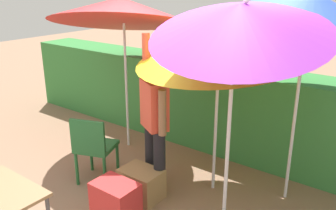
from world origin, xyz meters
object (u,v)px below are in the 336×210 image
at_px(chair_plastic, 94,146).
at_px(umbrella_navy, 309,7).
at_px(person_vendor, 154,118).
at_px(crate_cardboard, 141,184).
at_px(umbrella_rainbow, 240,20).
at_px(umbrella_yellow, 120,10).
at_px(umbrella_orange, 221,43).
at_px(cooler_box, 116,203).

bearing_deg(chair_plastic, umbrella_navy, 29.39).
bearing_deg(person_vendor, crate_cardboard, -94.84).
relative_size(umbrella_rainbow, chair_plastic, 2.86).
height_order(umbrella_rainbow, umbrella_navy, umbrella_rainbow).
distance_m(umbrella_yellow, person_vendor, 1.75).
relative_size(umbrella_orange, crate_cardboard, 4.45).
xyz_separation_m(person_vendor, chair_plastic, (-0.70, -0.33, -0.42)).
bearing_deg(umbrella_rainbow, umbrella_yellow, 157.21).
distance_m(umbrella_navy, chair_plastic, 2.88).
relative_size(umbrella_navy, person_vendor, 1.32).
bearing_deg(umbrella_orange, person_vendor, -142.35).
xyz_separation_m(umbrella_yellow, umbrella_navy, (2.49, 0.12, 0.15)).
relative_size(umbrella_rainbow, umbrella_navy, 1.02).
bearing_deg(umbrella_rainbow, chair_plastic, -177.62).
xyz_separation_m(chair_plastic, crate_cardboard, (0.68, 0.09, -0.33)).
bearing_deg(umbrella_yellow, umbrella_orange, -8.59).
height_order(umbrella_yellow, person_vendor, umbrella_yellow).
xyz_separation_m(chair_plastic, cooler_box, (0.77, -0.41, -0.28)).
bearing_deg(umbrella_navy, person_vendor, -148.41).
height_order(umbrella_navy, chair_plastic, umbrella_navy).
relative_size(umbrella_yellow, person_vendor, 1.34).
xyz_separation_m(umbrella_orange, chair_plastic, (-1.28, -0.77, -1.29)).
height_order(umbrella_navy, cooler_box, umbrella_navy).
bearing_deg(cooler_box, umbrella_navy, 50.96).
bearing_deg(umbrella_navy, umbrella_yellow, -177.30).
bearing_deg(umbrella_navy, chair_plastic, -150.61).
bearing_deg(chair_plastic, cooler_box, -28.12).
xyz_separation_m(umbrella_yellow, chair_plastic, (0.45, -1.03, -1.53)).
bearing_deg(crate_cardboard, umbrella_rainbow, -0.85).
height_order(chair_plastic, cooler_box, chair_plastic).
relative_size(person_vendor, crate_cardboard, 3.92).
height_order(umbrella_orange, umbrella_yellow, umbrella_yellow).
relative_size(person_vendor, cooler_box, 4.05).
xyz_separation_m(umbrella_navy, cooler_box, (-1.27, -1.56, -1.96)).
xyz_separation_m(umbrella_rainbow, person_vendor, (-1.12, 0.25, -1.20)).
distance_m(person_vendor, cooler_box, 1.02).
bearing_deg(person_vendor, umbrella_navy, 31.59).
bearing_deg(umbrella_yellow, chair_plastic, -66.43).
relative_size(person_vendor, chair_plastic, 2.11).
distance_m(umbrella_yellow, chair_plastic, 1.90).
height_order(cooler_box, crate_cardboard, cooler_box).
bearing_deg(umbrella_rainbow, umbrella_navy, 78.70).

